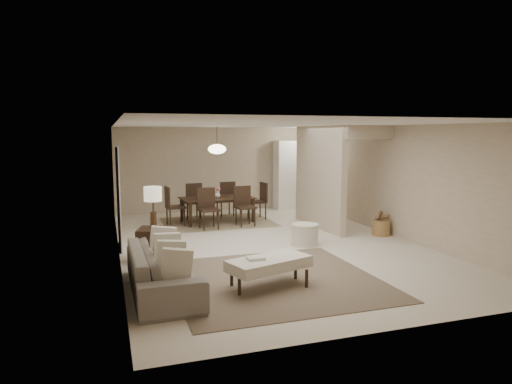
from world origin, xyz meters
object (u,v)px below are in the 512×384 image
object	(u,v)px
pantry_cabinet	(294,175)
dining_table	(218,210)
round_pouf	(305,235)
wicker_basket	(381,228)
side_table	(154,245)
ottoman_bench	(269,264)
sofa	(163,270)

from	to	relation	value
pantry_cabinet	dining_table	xyz separation A→B (m)	(-2.79, -1.52, -0.72)
pantry_cabinet	round_pouf	xyz separation A→B (m)	(-1.64, -4.51, -0.83)
pantry_cabinet	round_pouf	bearing A→B (deg)	-110.05
round_pouf	wicker_basket	distance (m)	2.07
round_pouf	dining_table	distance (m)	3.20
side_table	dining_table	bearing A→B (deg)	58.69
pantry_cabinet	wicker_basket	size ratio (longest dim) A/B	5.17
wicker_basket	ottoman_bench	bearing A→B (deg)	-145.04
dining_table	round_pouf	bearing A→B (deg)	-74.26
dining_table	ottoman_bench	bearing A→B (deg)	-100.28
pantry_cabinet	wicker_basket	xyz separation A→B (m)	(0.40, -4.20, -0.88)
ottoman_bench	side_table	xyz separation A→B (m)	(-1.50, 2.01, -0.06)
pantry_cabinet	dining_table	size ratio (longest dim) A/B	1.12
round_pouf	wicker_basket	bearing A→B (deg)	8.61
ottoman_bench	dining_table	xyz separation A→B (m)	(0.46, 5.23, -0.04)
wicker_basket	dining_table	bearing A→B (deg)	140.01
ottoman_bench	wicker_basket	world-z (taller)	ottoman_bench
side_table	dining_table	xyz separation A→B (m)	(1.96, 3.22, 0.02)
sofa	wicker_basket	size ratio (longest dim) A/B	5.59
side_table	round_pouf	size ratio (longest dim) A/B	1.06
pantry_cabinet	dining_table	world-z (taller)	pantry_cabinet
sofa	side_table	xyz separation A→B (m)	(0.05, 1.71, -0.03)
ottoman_bench	round_pouf	world-z (taller)	ottoman_bench
pantry_cabinet	round_pouf	world-z (taller)	pantry_cabinet
pantry_cabinet	sofa	bearing A→B (deg)	-126.65
ottoman_bench	round_pouf	xyz separation A→B (m)	(1.61, 2.24, -0.14)
wicker_basket	dining_table	size ratio (longest dim) A/B	0.22
ottoman_bench	wicker_basket	bearing A→B (deg)	17.16
ottoman_bench	dining_table	distance (m)	5.25
ottoman_bench	side_table	bearing A→B (deg)	108.89
side_table	wicker_basket	world-z (taller)	side_table
wicker_basket	side_table	bearing A→B (deg)	-174.01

